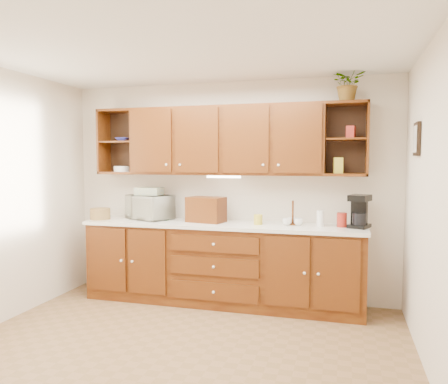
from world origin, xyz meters
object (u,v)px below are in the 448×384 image
Objects in this scene: bread_box at (206,210)px; coffee_maker at (359,212)px; microwave at (150,207)px; potted_plant at (349,84)px.

bread_box is 1.18× the size of coffee_maker.
microwave is at bearing -173.87° from bread_box.
microwave is 0.76m from bread_box.
bread_box is 2.10m from potted_plant.
bread_box is at bearing -177.36° from potted_plant.
bread_box is 1.72m from coffee_maker.
coffee_maker is 1.37m from potted_plant.
bread_box is at bearing -158.65° from coffee_maker.
coffee_maker is (2.47, -0.03, 0.02)m from microwave.
microwave reaches higher than bread_box.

